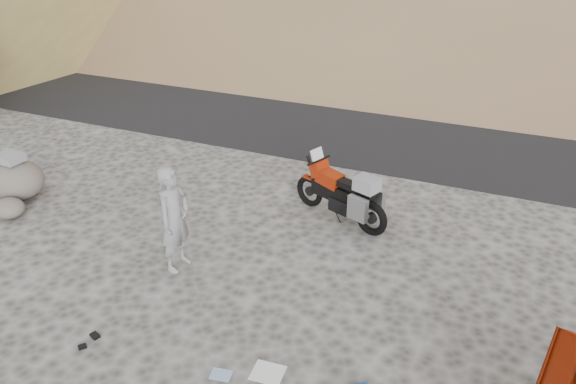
% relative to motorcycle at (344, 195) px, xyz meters
% --- Properties ---
extents(ground, '(140.00, 140.00, 0.00)m').
position_rel_motorcycle_xyz_m(ground, '(-1.41, -3.08, -0.59)').
color(ground, '#403D3B').
rests_on(ground, ground).
extents(road, '(120.00, 7.00, 0.05)m').
position_rel_motorcycle_xyz_m(road, '(-1.41, 5.92, -0.59)').
color(road, black).
rests_on(road, ground).
extents(motorcycle, '(2.21, 1.15, 1.38)m').
position_rel_motorcycle_xyz_m(motorcycle, '(0.00, 0.00, 0.00)').
color(motorcycle, black).
rests_on(motorcycle, ground).
extents(man, '(0.50, 0.73, 1.93)m').
position_rel_motorcycle_xyz_m(man, '(-2.17, -2.65, -0.59)').
color(man, gray).
rests_on(man, ground).
extents(boulder, '(1.58, 1.45, 1.04)m').
position_rel_motorcycle_xyz_m(boulder, '(-6.85, -1.82, -0.14)').
color(boulder, '#57514A').
rests_on(boulder, ground).
extents(small_rock, '(0.83, 0.79, 0.40)m').
position_rel_motorcycle_xyz_m(small_rock, '(-6.34, -2.52, -0.39)').
color(small_rock, '#57514A').
rests_on(small_rock, ground).
extents(gear_white_cloth, '(0.47, 0.42, 0.01)m').
position_rel_motorcycle_xyz_m(gear_white_cloth, '(0.35, -4.35, -0.58)').
color(gear_white_cloth, white).
rests_on(gear_white_cloth, ground).
extents(gear_glove_a, '(0.18, 0.15, 0.04)m').
position_rel_motorcycle_xyz_m(gear_glove_a, '(-2.32, -4.71, -0.57)').
color(gear_glove_a, black).
rests_on(gear_glove_a, ground).
extents(gear_glove_b, '(0.14, 0.15, 0.04)m').
position_rel_motorcycle_xyz_m(gear_glove_b, '(-2.34, -4.96, -0.57)').
color(gear_glove_b, black).
rests_on(gear_glove_b, ground).
extents(gear_blue_cloth, '(0.32, 0.26, 0.01)m').
position_rel_motorcycle_xyz_m(gear_blue_cloth, '(-0.23, -4.64, -0.58)').
color(gear_blue_cloth, '#84A9CC').
rests_on(gear_blue_cloth, ground).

